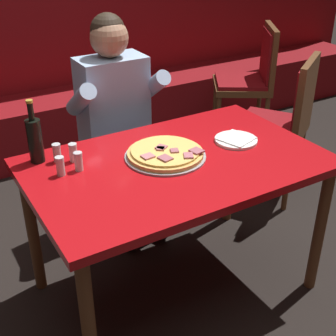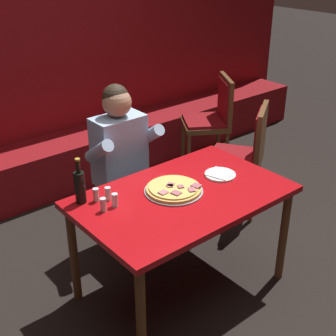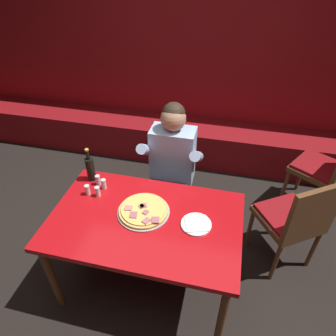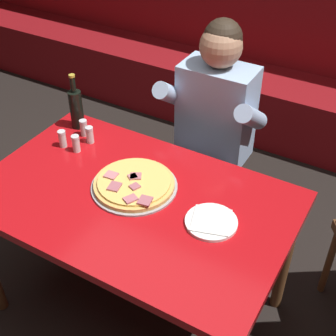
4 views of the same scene
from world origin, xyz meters
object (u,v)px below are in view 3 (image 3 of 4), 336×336
(shaker_oregano, at_px, (104,184))
(pizza, at_px, (143,211))
(shaker_black_pepper, at_px, (98,192))
(dining_chair_near_left, at_px, (328,166))
(dining_chair_side_aisle, at_px, (296,218))
(diner_seated_blue_shirt, at_px, (171,168))
(beer_bottle, at_px, (90,168))
(shaker_red_pepper_flakes, at_px, (98,180))
(main_dining_table, at_px, (146,226))
(shaker_parmesan, at_px, (88,190))
(plate_white_paper, at_px, (196,224))

(shaker_oregano, bearing_deg, pizza, -25.74)
(shaker_black_pepper, distance_m, dining_chair_near_left, 2.15)
(pizza, bearing_deg, dining_chair_side_aisle, 19.27)
(shaker_oregano, height_order, diner_seated_blue_shirt, diner_seated_blue_shirt)
(beer_bottle, height_order, shaker_red_pepper_flakes, beer_bottle)
(main_dining_table, bearing_deg, shaker_oregano, 149.61)
(shaker_oregano, bearing_deg, main_dining_table, -30.39)
(diner_seated_blue_shirt, bearing_deg, shaker_red_pepper_flakes, -141.58)
(main_dining_table, relative_size, dining_chair_side_aisle, 1.39)
(shaker_red_pepper_flakes, relative_size, shaker_oregano, 1.00)
(beer_bottle, xyz_separation_m, shaker_parmesan, (0.05, -0.18, -0.07))
(shaker_oregano, distance_m, diner_seated_blue_shirt, 0.62)
(pizza, xyz_separation_m, shaker_oregano, (-0.37, 0.18, 0.02))
(main_dining_table, distance_m, dining_chair_near_left, 1.88)
(plate_white_paper, height_order, shaker_red_pepper_flakes, shaker_red_pepper_flakes)
(shaker_parmesan, height_order, shaker_black_pepper, same)
(pizza, relative_size, shaker_black_pepper, 4.35)
(main_dining_table, distance_m, dining_chair_side_aisle, 1.19)
(pizza, height_order, shaker_parmesan, shaker_parmesan)
(main_dining_table, height_order, dining_chair_near_left, dining_chair_near_left)
(pizza, xyz_separation_m, shaker_parmesan, (-0.47, 0.09, 0.02))
(pizza, distance_m, shaker_red_pepper_flakes, 0.49)
(dining_chair_side_aisle, bearing_deg, beer_bottle, -175.47)
(pizza, height_order, dining_chair_near_left, dining_chair_near_left)
(plate_white_paper, bearing_deg, shaker_red_pepper_flakes, 163.36)
(shaker_black_pepper, distance_m, diner_seated_blue_shirt, 0.69)
(shaker_red_pepper_flakes, relative_size, dining_chair_near_left, 0.09)
(dining_chair_near_left, height_order, dining_chair_side_aisle, dining_chair_near_left)
(pizza, xyz_separation_m, dining_chair_near_left, (1.48, 1.14, -0.18))
(shaker_parmesan, distance_m, dining_chair_side_aisle, 1.64)
(main_dining_table, relative_size, shaker_parmesan, 15.58)
(main_dining_table, xyz_separation_m, shaker_red_pepper_flakes, (-0.47, 0.27, 0.12))
(plate_white_paper, height_order, shaker_oregano, shaker_oregano)
(shaker_red_pepper_flakes, relative_size, shaker_black_pepper, 1.00)
(plate_white_paper, relative_size, beer_bottle, 0.72)
(main_dining_table, xyz_separation_m, pizza, (-0.03, 0.06, 0.10))
(plate_white_paper, relative_size, shaker_parmesan, 2.44)
(beer_bottle, relative_size, shaker_oregano, 3.40)
(dining_chair_near_left, bearing_deg, dining_chair_side_aisle, -115.36)
(shaker_parmesan, bearing_deg, main_dining_table, -16.10)
(shaker_oregano, bearing_deg, dining_chair_side_aisle, 8.07)
(shaker_red_pepper_flakes, height_order, shaker_oregano, same)
(dining_chair_near_left, relative_size, dining_chair_side_aisle, 1.02)
(pizza, bearing_deg, shaker_red_pepper_flakes, 153.88)
(pizza, distance_m, diner_seated_blue_shirt, 0.61)
(plate_white_paper, xyz_separation_m, shaker_black_pepper, (-0.77, 0.12, 0.03))
(shaker_parmesan, xyz_separation_m, dining_chair_side_aisle, (1.59, 0.31, -0.22))
(dining_chair_near_left, bearing_deg, shaker_red_pepper_flakes, -154.19)
(main_dining_table, bearing_deg, dining_chair_side_aisle, 22.22)
(pizza, distance_m, shaker_oregano, 0.42)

